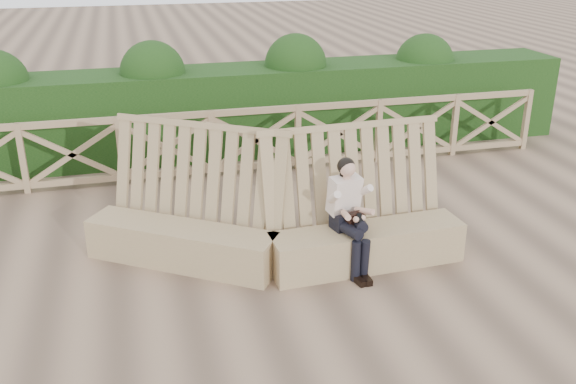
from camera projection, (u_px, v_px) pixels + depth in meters
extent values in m
plane|color=brown|center=(317.00, 273.00, 7.52)|extent=(60.00, 60.00, 0.00)
cube|color=#957855|center=(182.00, 245.00, 7.68)|extent=(2.21, 1.72, 0.49)
cube|color=#957855|center=(190.00, 192.00, 7.69)|extent=(2.19, 1.68, 1.60)
cube|color=#957855|center=(367.00, 246.00, 7.63)|extent=(2.35, 0.61, 0.49)
cube|color=#957855|center=(360.00, 194.00, 7.65)|extent=(2.35, 0.57, 1.60)
cube|color=black|center=(346.00, 220.00, 7.51)|extent=(0.37, 0.30, 0.20)
cube|color=beige|center=(344.00, 195.00, 7.43)|extent=(0.41, 0.33, 0.47)
sphere|color=tan|center=(347.00, 169.00, 7.27)|extent=(0.22, 0.22, 0.19)
sphere|color=black|center=(346.00, 166.00, 7.29)|extent=(0.25, 0.25, 0.21)
cylinder|color=black|center=(348.00, 229.00, 7.33)|extent=(0.22, 0.43, 0.13)
cylinder|color=black|center=(358.00, 221.00, 7.38)|extent=(0.22, 0.44, 0.15)
cylinder|color=black|center=(356.00, 261.00, 7.29)|extent=(0.13, 0.13, 0.49)
cylinder|color=black|center=(364.00, 260.00, 7.32)|extent=(0.13, 0.13, 0.49)
cube|color=black|center=(359.00, 280.00, 7.30)|extent=(0.13, 0.23, 0.07)
cube|color=black|center=(366.00, 279.00, 7.32)|extent=(0.13, 0.23, 0.07)
cube|color=black|center=(355.00, 218.00, 7.35)|extent=(0.21, 0.15, 0.13)
cube|color=black|center=(360.00, 219.00, 7.21)|extent=(0.08, 0.09, 0.11)
cube|color=#8E7152|center=(255.00, 111.00, 10.26)|extent=(10.10, 0.07, 0.10)
cube|color=#8E7152|center=(256.00, 165.00, 10.61)|extent=(10.10, 0.07, 0.10)
cube|color=black|center=(241.00, 110.00, 11.45)|extent=(12.00, 1.20, 1.50)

